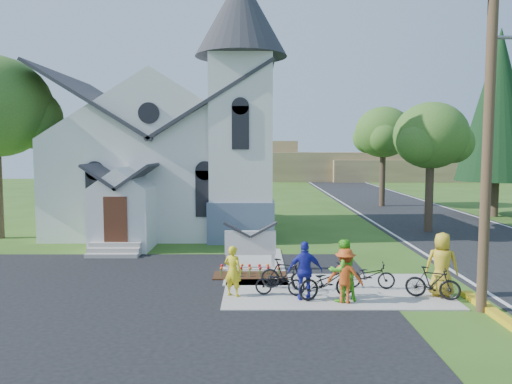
{
  "coord_description": "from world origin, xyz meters",
  "views": [
    {
      "loc": [
        -1.03,
        -15.09,
        4.55
      ],
      "look_at": [
        -0.98,
        5.0,
        2.79
      ],
      "focal_mm": 35.0,
      "sensor_mm": 36.0,
      "label": 1
    }
  ],
  "objects_px": {
    "bike_3": "(433,283)",
    "cyclist_4": "(442,264)",
    "utility_pole": "(491,117)",
    "bike_4": "(369,275)",
    "cyclist_0": "(233,271)",
    "bike_2": "(327,282)",
    "bike_0": "(280,282)",
    "cyclist_1": "(342,270)",
    "bike_1": "(285,274)",
    "cyclist_2": "(305,271)",
    "cyclist_3": "(345,275)",
    "church_sign": "(250,243)"
  },
  "relations": [
    {
      "from": "bike_2",
      "to": "cyclist_0",
      "type": "bearing_deg",
      "value": 62.4
    },
    {
      "from": "bike_0",
      "to": "bike_1",
      "type": "distance_m",
      "value": 0.65
    },
    {
      "from": "bike_0",
      "to": "cyclist_3",
      "type": "xyz_separation_m",
      "value": [
        1.87,
        -0.73,
        0.41
      ]
    },
    {
      "from": "bike_2",
      "to": "bike_1",
      "type": "bearing_deg",
      "value": 29.7
    },
    {
      "from": "cyclist_4",
      "to": "cyclist_1",
      "type": "bearing_deg",
      "value": 29.4
    },
    {
      "from": "bike_1",
      "to": "cyclist_4",
      "type": "relative_size",
      "value": 0.84
    },
    {
      "from": "cyclist_4",
      "to": "bike_4",
      "type": "bearing_deg",
      "value": -2.34
    },
    {
      "from": "utility_pole",
      "to": "bike_4",
      "type": "relative_size",
      "value": 6.18
    },
    {
      "from": "cyclist_1",
      "to": "cyclist_2",
      "type": "bearing_deg",
      "value": -30.84
    },
    {
      "from": "bike_0",
      "to": "bike_2",
      "type": "xyz_separation_m",
      "value": [
        1.4,
        -0.31,
        0.1
      ]
    },
    {
      "from": "cyclist_2",
      "to": "cyclist_3",
      "type": "bearing_deg",
      "value": 166.47
    },
    {
      "from": "cyclist_1",
      "to": "bike_2",
      "type": "xyz_separation_m",
      "value": [
        -0.41,
        0.28,
        -0.42
      ]
    },
    {
      "from": "cyclist_4",
      "to": "cyclist_2",
      "type": "bearing_deg",
      "value": 25.11
    },
    {
      "from": "cyclist_0",
      "to": "bike_4",
      "type": "height_order",
      "value": "cyclist_0"
    },
    {
      "from": "cyclist_1",
      "to": "bike_1",
      "type": "distance_m",
      "value": 2.06
    },
    {
      "from": "cyclist_3",
      "to": "bike_3",
      "type": "distance_m",
      "value": 2.75
    },
    {
      "from": "cyclist_4",
      "to": "bike_4",
      "type": "relative_size",
      "value": 1.21
    },
    {
      "from": "utility_pole",
      "to": "bike_4",
      "type": "xyz_separation_m",
      "value": [
        -2.71,
        2.16,
        -4.93
      ]
    },
    {
      "from": "bike_1",
      "to": "bike_0",
      "type": "bearing_deg",
      "value": -176.09
    },
    {
      "from": "utility_pole",
      "to": "cyclist_1",
      "type": "xyz_separation_m",
      "value": [
        -3.81,
        0.81,
        -4.43
      ]
    },
    {
      "from": "cyclist_1",
      "to": "bike_3",
      "type": "xyz_separation_m",
      "value": [
        2.76,
        0.23,
        -0.44
      ]
    },
    {
      "from": "church_sign",
      "to": "bike_1",
      "type": "relative_size",
      "value": 1.34
    },
    {
      "from": "bike_1",
      "to": "bike_3",
      "type": "xyz_separation_m",
      "value": [
        4.37,
        -0.97,
        -0.01
      ]
    },
    {
      "from": "cyclist_3",
      "to": "bike_3",
      "type": "bearing_deg",
      "value": -155.87
    },
    {
      "from": "cyclist_1",
      "to": "bike_3",
      "type": "distance_m",
      "value": 2.8
    },
    {
      "from": "church_sign",
      "to": "cyclist_4",
      "type": "height_order",
      "value": "cyclist_4"
    },
    {
      "from": "bike_3",
      "to": "bike_2",
      "type": "bearing_deg",
      "value": 112.88
    },
    {
      "from": "bike_3",
      "to": "cyclist_0",
      "type": "bearing_deg",
      "value": 111.09
    },
    {
      "from": "utility_pole",
      "to": "bike_0",
      "type": "height_order",
      "value": "utility_pole"
    },
    {
      "from": "bike_1",
      "to": "cyclist_4",
      "type": "distance_m",
      "value": 4.81
    },
    {
      "from": "utility_pole",
      "to": "bike_3",
      "type": "relative_size",
      "value": 6.27
    },
    {
      "from": "bike_0",
      "to": "church_sign",
      "type": "bearing_deg",
      "value": 23.56
    },
    {
      "from": "cyclist_0",
      "to": "cyclist_1",
      "type": "xyz_separation_m",
      "value": [
        3.25,
        -0.52,
        0.14
      ]
    },
    {
      "from": "bike_0",
      "to": "bike_2",
      "type": "bearing_deg",
      "value": -94.74
    },
    {
      "from": "utility_pole",
      "to": "cyclist_0",
      "type": "xyz_separation_m",
      "value": [
        -7.06,
        1.33,
        -4.57
      ]
    },
    {
      "from": "bike_4",
      "to": "bike_2",
      "type": "bearing_deg",
      "value": 133.11
    },
    {
      "from": "bike_1",
      "to": "cyclist_2",
      "type": "xyz_separation_m",
      "value": [
        0.53,
        -1.06,
        0.38
      ]
    },
    {
      "from": "bike_3",
      "to": "cyclist_4",
      "type": "height_order",
      "value": "cyclist_4"
    },
    {
      "from": "cyclist_1",
      "to": "bike_2",
      "type": "bearing_deg",
      "value": -58.02
    },
    {
      "from": "bike_0",
      "to": "utility_pole",
      "type": "bearing_deg",
      "value": -96.38
    },
    {
      "from": "bike_3",
      "to": "cyclist_4",
      "type": "bearing_deg",
      "value": -28.8
    },
    {
      "from": "utility_pole",
      "to": "cyclist_1",
      "type": "height_order",
      "value": "utility_pole"
    },
    {
      "from": "cyclist_3",
      "to": "utility_pole",
      "type": "bearing_deg",
      "value": -173.93
    },
    {
      "from": "cyclist_1",
      "to": "bike_4",
      "type": "bearing_deg",
      "value": -152.93
    },
    {
      "from": "bike_0",
      "to": "cyclist_3",
      "type": "relative_size",
      "value": 0.94
    },
    {
      "from": "bike_2",
      "to": "cyclist_4",
      "type": "bearing_deg",
      "value": -109.2
    },
    {
      "from": "bike_3",
      "to": "cyclist_4",
      "type": "relative_size",
      "value": 0.81
    },
    {
      "from": "cyclist_0",
      "to": "utility_pole",
      "type": "bearing_deg",
      "value": -165.84
    },
    {
      "from": "church_sign",
      "to": "cyclist_0",
      "type": "bearing_deg",
      "value": -98.44
    },
    {
      "from": "bike_0",
      "to": "cyclist_4",
      "type": "distance_m",
      "value": 4.97
    }
  ]
}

